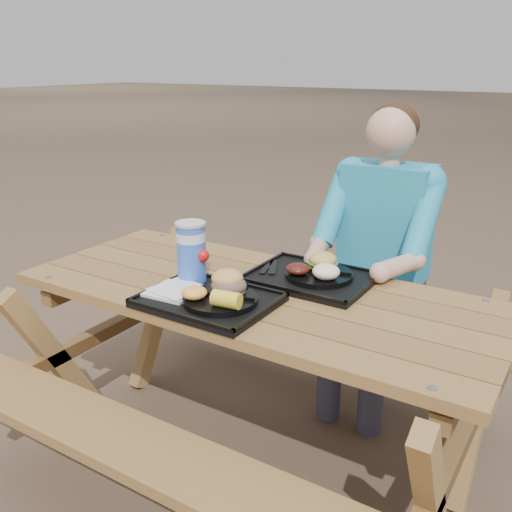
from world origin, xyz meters
The scene contains 18 objects.
ground centered at (0.00, 0.00, 0.00)m, with size 60.00×60.00×0.00m, color #999999.
picnic_table centered at (0.00, 0.00, 0.38)m, with size 1.80×1.49×0.75m, color #999999, non-canonical shape.
tray_near centered at (-0.07, -0.20, 0.76)m, with size 0.45×0.35×0.02m, color black.
tray_far centered at (0.14, 0.18, 0.76)m, with size 0.45×0.35×0.02m, color black.
plate_near centered at (-0.01, -0.21, 0.78)m, with size 0.26×0.26×0.02m, color black.
plate_far centered at (0.17, 0.19, 0.78)m, with size 0.26×0.26×0.02m, color black.
napkin_stack centered at (-0.21, -0.23, 0.78)m, with size 0.17×0.17×0.02m, color silver.
soda_cup centered at (-0.22, -0.09, 0.88)m, with size 0.11×0.11×0.22m, color blue.
condiment_bbq centered at (-0.08, -0.07, 0.78)m, with size 0.05×0.05×0.03m, color black.
condiment_mustard centered at (-0.01, -0.08, 0.78)m, with size 0.05×0.05×0.03m, color yellow.
sandwich centered at (-0.01, -0.16, 0.85)m, with size 0.12×0.12×0.12m, color #E1994F, non-canonical shape.
mac_cheese centered at (-0.08, -0.27, 0.81)m, with size 0.09×0.09×0.04m, color #FFBD43.
corn_cob centered at (0.05, -0.27, 0.82)m, with size 0.10×0.10×0.06m, color yellow, non-canonical shape.
cutlery_far centered at (-0.03, 0.18, 0.77)m, with size 0.03×0.16×0.01m, color black.
burger centered at (0.16, 0.24, 0.84)m, with size 0.11×0.11×0.10m, color gold, non-canonical shape.
baked_beans centered at (0.11, 0.13, 0.81)m, with size 0.09×0.09×0.04m, color #49160E.
potato_salad centered at (0.22, 0.14, 0.82)m, with size 0.10×0.10×0.06m, color white.
diner centered at (0.23, 0.71, 0.64)m, with size 0.48×0.84×1.28m, color #19A8B4, non-canonical shape.
Camera 1 is at (1.04, -1.67, 1.56)m, focal length 40.00 mm.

